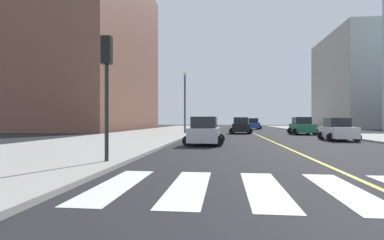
# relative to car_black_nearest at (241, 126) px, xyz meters

# --- Properties ---
(sidewalk_kerb_west) EXTENTS (10.00, 120.00, 0.15)m
(sidewalk_kerb_west) POSITION_rel_car_black_nearest_xyz_m (-10.54, -13.97, -0.86)
(sidewalk_kerb_west) COLOR #9E9B93
(sidewalk_kerb_west) RESTS_ON ground
(lane_divider_paint) EXTENTS (0.16, 80.00, 0.01)m
(lane_divider_paint) POSITION_rel_car_black_nearest_xyz_m (1.66, 6.03, -0.93)
(lane_divider_paint) COLOR yellow
(lane_divider_paint) RESTS_ON ground
(parking_garage_concrete) EXTENTS (18.00, 24.00, 20.25)m
(parking_garage_concrete) POSITION_rel_car_black_nearest_xyz_m (29.46, 31.08, 9.19)
(parking_garage_concrete) COLOR #9E9B93
(parking_garage_concrete) RESTS_ON ground
(low_rise_brick_west) EXTENTS (16.00, 32.00, 28.00)m
(low_rise_brick_west) POSITION_rel_car_black_nearest_xyz_m (-25.14, 13.77, 13.06)
(low_rise_brick_west) COLOR brown
(low_rise_brick_west) RESTS_ON ground
(car_black_nearest) EXTENTS (2.92, 4.56, 2.00)m
(car_black_nearest) POSITION_rel_car_black_nearest_xyz_m (0.00, 0.00, 0.00)
(car_black_nearest) COLOR black
(car_black_nearest) RESTS_ON ground
(car_white_second) EXTENTS (2.59, 4.09, 1.81)m
(car_white_second) POSITION_rel_car_black_nearest_xyz_m (7.15, -11.90, -0.09)
(car_white_second) COLOR silver
(car_white_second) RESTS_ON ground
(car_blue_third) EXTENTS (2.93, 4.62, 2.04)m
(car_blue_third) POSITION_rel_car_black_nearest_xyz_m (3.20, 18.67, 0.02)
(car_blue_third) COLOR #2D479E
(car_blue_third) RESTS_ON ground
(car_silver_fourth) EXTENTS (2.66, 4.20, 1.86)m
(car_silver_fourth) POSITION_rel_car_black_nearest_xyz_m (-3.28, -17.48, -0.07)
(car_silver_fourth) COLOR #B7B7BC
(car_silver_fourth) RESTS_ON ground
(car_green_fifth) EXTENTS (2.82, 4.51, 2.01)m
(car_green_fifth) POSITION_rel_car_black_nearest_xyz_m (6.97, -1.36, 0.01)
(car_green_fifth) COLOR #236B42
(car_green_fifth) RESTS_ON ground
(traffic_light_far_corner) EXTENTS (0.36, 0.41, 4.50)m
(traffic_light_far_corner) POSITION_rel_car_black_nearest_xyz_m (-6.20, -26.82, 2.39)
(traffic_light_far_corner) COLOR black
(traffic_light_far_corner) RESTS_ON sidewalk_kerb_west
(street_lamp) EXTENTS (0.44, 0.44, 7.15)m
(street_lamp) POSITION_rel_car_black_nearest_xyz_m (-6.58, -2.76, 3.45)
(street_lamp) COLOR #38383D
(street_lamp) RESTS_ON sidewalk_kerb_west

